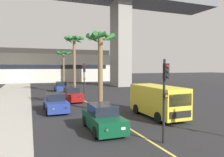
# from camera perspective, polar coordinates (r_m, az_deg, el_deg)

# --- Properties ---
(lane_stripe_center) EXTENTS (0.14, 56.00, 0.01)m
(lane_stripe_center) POSITION_cam_1_polar(r_m,az_deg,el_deg) (25.63, -8.15, -5.42)
(lane_stripe_center) COLOR #DBCC4C
(lane_stripe_center) RESTS_ON ground
(pier_building_backdrop) EXTENTS (28.64, 8.04, 8.09)m
(pier_building_backdrop) POSITION_cam_1_polar(r_m,az_deg,el_deg) (56.67, -15.45, 3.23)
(pier_building_backdrop) COLOR beige
(pier_building_backdrop) RESTS_ON ground
(car_queue_front) EXTENTS (1.91, 4.14, 1.56)m
(car_queue_front) POSITION_cam_1_polar(r_m,az_deg,el_deg) (24.03, -10.74, -4.30)
(car_queue_front) COLOR maroon
(car_queue_front) RESTS_ON ground
(car_queue_second) EXTENTS (1.92, 4.14, 1.56)m
(car_queue_second) POSITION_cam_1_polar(r_m,az_deg,el_deg) (13.03, -2.47, -10.60)
(car_queue_second) COLOR #0C4728
(car_queue_second) RESTS_ON ground
(car_queue_third) EXTENTS (1.86, 4.11, 1.56)m
(car_queue_third) POSITION_cam_1_polar(r_m,az_deg,el_deg) (18.93, -14.82, -6.36)
(car_queue_third) COLOR navy
(car_queue_third) RESTS_ON ground
(car_queue_fourth) EXTENTS (1.90, 4.13, 1.56)m
(car_queue_fourth) POSITION_cam_1_polar(r_m,az_deg,el_deg) (33.12, -13.48, -2.28)
(car_queue_fourth) COLOR navy
(car_queue_fourth) RESTS_ON ground
(delivery_van) EXTENTS (2.20, 5.27, 2.36)m
(delivery_van) POSITION_cam_1_polar(r_m,az_deg,el_deg) (16.58, 12.13, -5.69)
(delivery_van) COLOR yellow
(delivery_van) RESTS_ON ground
(traffic_light_median_near) EXTENTS (0.24, 0.37, 4.20)m
(traffic_light_median_near) POSITION_cam_1_polar(r_m,az_deg,el_deg) (10.77, 13.99, -2.83)
(traffic_light_median_near) COLOR black
(traffic_light_median_near) RESTS_ON ground
(traffic_light_median_far) EXTENTS (0.24, 0.37, 4.20)m
(traffic_light_median_far) POSITION_cam_1_polar(r_m,az_deg,el_deg) (25.06, -7.45, 0.62)
(traffic_light_median_far) COLOR black
(traffic_light_median_far) RESTS_ON ground
(palm_tree_near_median) EXTENTS (2.54, 2.62, 6.83)m
(palm_tree_near_median) POSITION_cam_1_polar(r_m,az_deg,el_deg) (18.41, -3.14, 7.53)
(palm_tree_near_median) COLOR brown
(palm_tree_near_median) RESTS_ON ground
(palm_tree_mid_median) EXTENTS (2.86, 3.00, 6.82)m
(palm_tree_mid_median) POSITION_cam_1_polar(r_m,az_deg,el_deg) (41.19, -12.84, 5.55)
(palm_tree_mid_median) COLOR brown
(palm_tree_mid_median) RESTS_ON ground
(palm_tree_far_median) EXTENTS (2.84, 2.87, 8.19)m
(palm_tree_far_median) POSITION_cam_1_polar(r_m,az_deg,el_deg) (30.71, -10.07, 8.22)
(palm_tree_far_median) COLOR brown
(palm_tree_far_median) RESTS_ON ground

